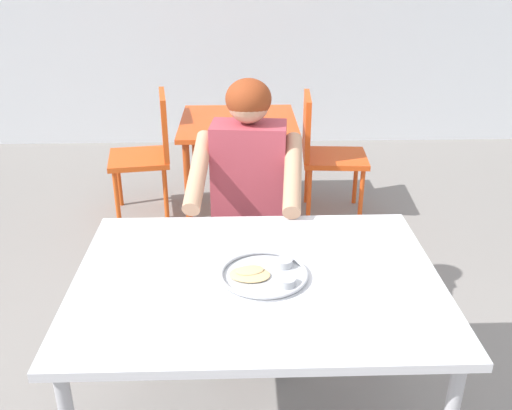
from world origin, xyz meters
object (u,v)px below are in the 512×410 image
object	(u,v)px
thali_tray	(266,274)
chair_foreground	(250,222)
chair_red_left	(150,147)
diner_foreground	(247,193)
chair_red_right	(323,148)
table_foreground	(257,293)
table_background_red	(239,134)

from	to	relation	value
thali_tray	chair_foreground	size ratio (longest dim) A/B	0.37
chair_foreground	chair_red_left	xyz separation A→B (m)	(-0.67, 1.16, 0.01)
chair_red_left	diner_foreground	bearing A→B (deg)	-64.63
chair_red_left	thali_tray	bearing A→B (deg)	-71.65
chair_red_left	chair_red_right	bearing A→B (deg)	-1.24
chair_red_right	chair_foreground	bearing A→B (deg)	-115.13
table_foreground	chair_red_left	distance (m)	2.21
table_background_red	chair_red_left	distance (m)	0.63
thali_tray	chair_red_right	xyz separation A→B (m)	(0.50, 2.08, -0.27)
chair_foreground	table_background_red	size ratio (longest dim) A/B	1.01
table_foreground	thali_tray	xyz separation A→B (m)	(0.03, -0.01, 0.08)
thali_tray	table_foreground	bearing A→B (deg)	163.35
thali_tray	table_background_red	bearing A→B (deg)	92.43
diner_foreground	chair_foreground	bearing A→B (deg)	85.53
thali_tray	chair_red_left	bearing A→B (deg)	108.35
table_background_red	chair_red_left	size ratio (longest dim) A/B	0.94
chair_foreground	chair_red_left	world-z (taller)	chair_red_left
table_background_red	table_foreground	bearing A→B (deg)	-88.36
table_foreground	table_background_red	distance (m)	2.03
table_foreground	diner_foreground	distance (m)	0.73
table_foreground	chair_foreground	distance (m)	0.96
chair_foreground	chair_red_right	distance (m)	1.25
diner_foreground	chair_red_left	distance (m)	1.54
table_foreground	thali_tray	world-z (taller)	thali_tray
diner_foreground	table_foreground	bearing A→B (deg)	-88.37
table_foreground	chair_red_right	bearing A→B (deg)	75.72
chair_red_left	chair_foreground	bearing A→B (deg)	-60.14
table_foreground	table_background_red	world-z (taller)	table_foreground
chair_foreground	table_background_red	bearing A→B (deg)	92.81
table_foreground	table_background_red	bearing A→B (deg)	91.64
table_background_red	chair_red_right	world-z (taller)	chair_red_right
chair_foreground	thali_tray	bearing A→B (deg)	-88.00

